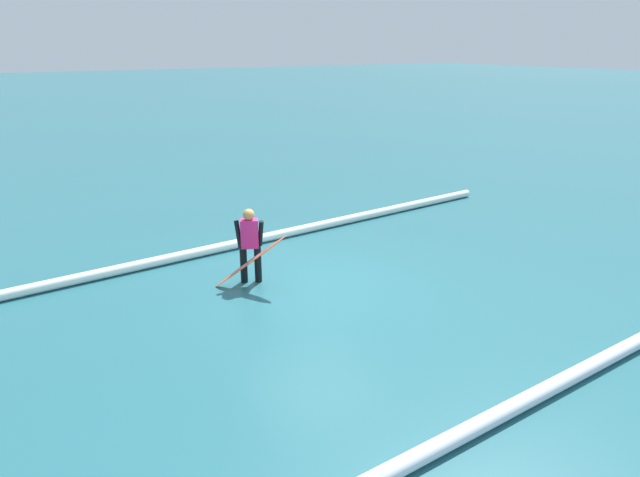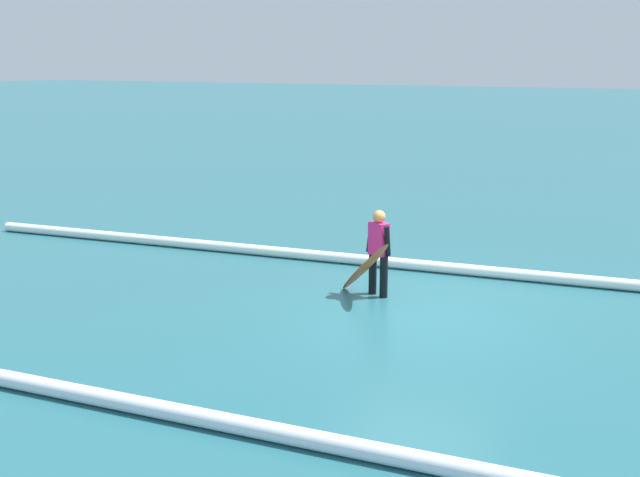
{
  "view_description": "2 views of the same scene",
  "coord_description": "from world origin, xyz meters",
  "views": [
    {
      "loc": [
        5.18,
        8.52,
        4.48
      ],
      "look_at": [
        0.42,
        0.9,
        1.3
      ],
      "focal_mm": 30.99,
      "sensor_mm": 36.0,
      "label": 1
    },
    {
      "loc": [
        -3.69,
        11.91,
        4.07
      ],
      "look_at": [
        1.51,
        0.52,
        1.23
      ],
      "focal_mm": 45.33,
      "sensor_mm": 36.0,
      "label": 2
    }
  ],
  "objects": [
    {
      "name": "surfer",
      "position": [
        0.99,
        -0.77,
        0.85
      ],
      "size": [
        0.48,
        0.41,
        1.51
      ],
      "rotation": [
        0.0,
        0.0,
        5.82
      ],
      "color": "black",
      "rests_on": "ground_plane"
    },
    {
      "name": "wave_crest_foreground",
      "position": [
        1.69,
        -2.62,
        0.11
      ],
      "size": [
        18.38,
        1.28,
        0.21
      ],
      "primitive_type": "cylinder",
      "rotation": [
        0.0,
        1.57,
        0.06
      ],
      "color": "white",
      "rests_on": "ground_plane"
    },
    {
      "name": "surfboard",
      "position": [
        1.13,
        -0.48,
        0.56
      ],
      "size": [
        1.29,
        1.07,
        1.15
      ],
      "color": "#E55926",
      "rests_on": "ground_plane"
    },
    {
      "name": "ground_plane",
      "position": [
        0.0,
        0.0,
        0.0
      ],
      "size": [
        197.36,
        197.36,
        0.0
      ],
      "primitive_type": "plane",
      "color": "#235D67"
    }
  ]
}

